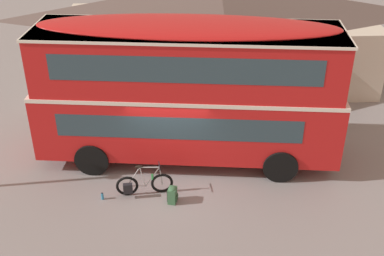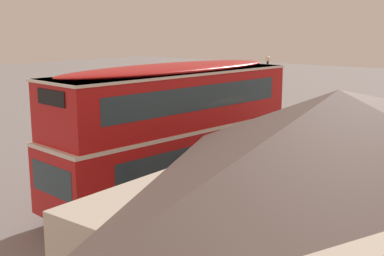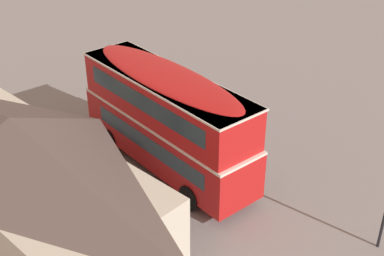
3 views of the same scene
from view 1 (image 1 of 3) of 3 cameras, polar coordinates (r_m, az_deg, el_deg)
name	(u,v)px [view 1 (image 1 of 3)]	position (r m, az deg, el deg)	size (l,w,h in m)	color
ground_plane	(169,180)	(15.76, -2.74, -6.09)	(120.00, 120.00, 0.00)	gray
double_decker_bus	(188,87)	(15.60, -0.50, 4.82)	(9.90, 3.40, 4.79)	black
touring_bicycle	(143,184)	(15.01, -5.77, -6.53)	(1.74, 0.58, 1.04)	black
backpack_on_ground	(172,194)	(14.70, -2.30, -7.73)	(0.34, 0.36, 0.54)	#386642
water_bottle_blue_sports	(102,196)	(15.14, -10.40, -7.82)	(0.08, 0.08, 0.23)	#338CBF
pub_building	(218,31)	(21.74, 3.05, 11.24)	(13.75, 5.92, 4.54)	beige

